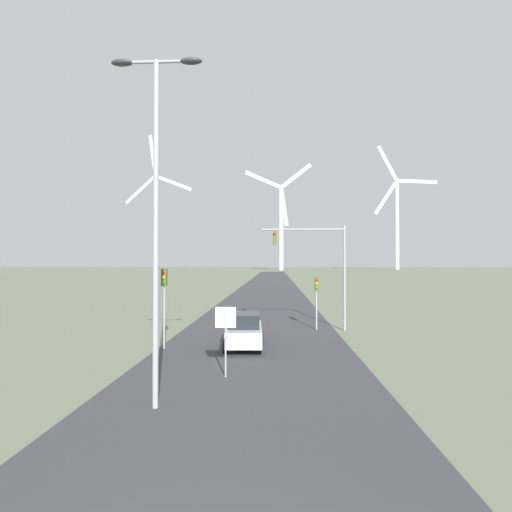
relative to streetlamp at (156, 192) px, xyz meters
The scene contains 10 objects.
road_surface 41.20m from the streetlamp, 86.30° to the left, with size 10.00×240.00×0.01m.
streetlamp is the anchor object (origin of this frame).
stop_sign_near 6.08m from the streetlamp, 62.11° to the left, with size 0.81×0.07×2.73m.
traffic_light_post_near_left 9.28m from the streetlamp, 104.04° to the left, with size 0.28×0.33×4.14m.
traffic_light_post_near_right 16.25m from the streetlamp, 65.91° to the left, with size 0.28×0.34×3.49m.
traffic_light_mast_overhead 15.66m from the streetlamp, 65.58° to the left, with size 5.45×0.35×6.87m.
car_approaching 10.53m from the streetlamp, 76.28° to the left, with size 2.00×4.19×1.83m.
wind_turbine_far_left 227.03m from the streetlamp, 106.98° to the left, with size 41.79×9.77×78.40m.
wind_turbine_left 188.10m from the streetlamp, 87.96° to the left, with size 33.53×6.69×54.09m.
wind_turbine_center 222.08m from the streetlamp, 71.42° to the left, with size 34.07×2.60×68.32m.
Camera 1 is at (1.08, -4.75, 4.52)m, focal length 28.00 mm.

